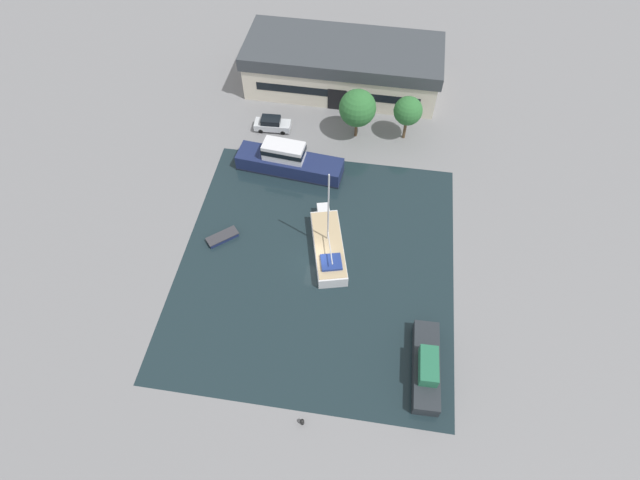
% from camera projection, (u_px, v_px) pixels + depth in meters
% --- Properties ---
extents(ground_plane, '(440.00, 440.00, 0.00)m').
position_uv_depth(ground_plane, '(317.00, 263.00, 51.31)').
color(ground_plane, slate).
extents(water_canal, '(27.85, 30.29, 0.01)m').
position_uv_depth(water_canal, '(317.00, 263.00, 51.31)').
color(water_canal, '#19282D').
rests_on(water_canal, ground).
extents(warehouse_building, '(25.89, 11.07, 6.08)m').
position_uv_depth(warehouse_building, '(343.00, 66.00, 66.40)').
color(warehouse_building, beige).
rests_on(warehouse_building, ground).
extents(quay_tree_near_building, '(4.47, 4.47, 6.51)m').
position_uv_depth(quay_tree_near_building, '(358.00, 108.00, 59.38)').
color(quay_tree_near_building, brown).
rests_on(quay_tree_near_building, ground).
extents(quay_tree_by_water, '(3.45, 3.45, 5.88)m').
position_uv_depth(quay_tree_by_water, '(408.00, 111.00, 59.28)').
color(quay_tree_by_water, brown).
rests_on(quay_tree_by_water, ground).
extents(parked_car, '(4.59, 2.00, 1.82)m').
position_uv_depth(parked_car, '(272.00, 124.00, 62.76)').
color(parked_car, silver).
rests_on(parked_car, ground).
extents(sailboat_moored, '(5.04, 10.22, 10.88)m').
position_uv_depth(sailboat_moored, '(328.00, 246.00, 51.64)').
color(sailboat_moored, silver).
rests_on(sailboat_moored, water_canal).
extents(motor_cruiser, '(12.79, 4.47, 3.83)m').
position_uv_depth(motor_cruiser, '(288.00, 161.00, 58.14)').
color(motor_cruiser, '#19234C').
rests_on(motor_cruiser, water_canal).
extents(small_dinghy, '(3.40, 3.16, 0.53)m').
position_uv_depth(small_dinghy, '(223.00, 237.00, 52.97)').
color(small_dinghy, '#19234C').
rests_on(small_dinghy, water_canal).
extents(cabin_boat, '(2.48, 8.28, 2.69)m').
position_uv_depth(cabin_boat, '(426.00, 366.00, 43.68)').
color(cabin_boat, '#23282D').
rests_on(cabin_boat, water_canal).
extents(mooring_bollard, '(0.38, 0.38, 0.71)m').
position_uv_depth(mooring_bollard, '(302.00, 422.00, 41.46)').
color(mooring_bollard, black).
rests_on(mooring_bollard, ground).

